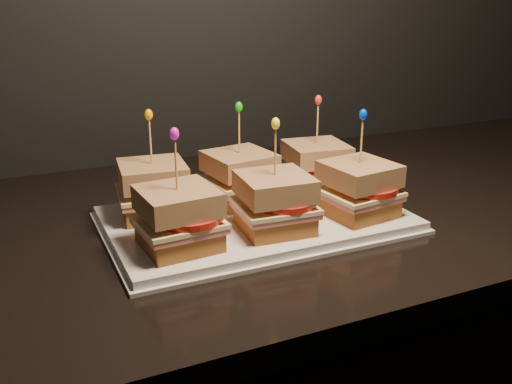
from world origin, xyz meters
name	(u,v)px	position (x,y,z in m)	size (l,w,h in m)	color
granite_slab	(194,229)	(0.33, 1.65, 0.88)	(2.44, 0.73, 0.04)	black
platter	(256,220)	(0.41, 1.58, 0.91)	(0.45, 0.28, 0.02)	white
platter_rim	(256,223)	(0.41, 1.58, 0.91)	(0.46, 0.29, 0.01)	white
sandwich_0_bread_bot	(155,206)	(0.27, 1.65, 0.93)	(0.10, 0.10, 0.03)	brown
sandwich_0_ham	(154,196)	(0.27, 1.65, 0.95)	(0.11, 0.10, 0.01)	#B35F52
sandwich_0_cheese	(154,192)	(0.27, 1.65, 0.96)	(0.11, 0.10, 0.01)	beige
sandwich_0_tomato	(162,187)	(0.28, 1.64, 0.97)	(0.10, 0.10, 0.01)	red
sandwich_0_bread_top	(152,174)	(0.27, 1.65, 0.99)	(0.10, 0.10, 0.03)	brown
sandwich_0_pick	(151,144)	(0.27, 1.65, 1.03)	(0.00, 0.00, 0.09)	tan
sandwich_0_frill	(149,115)	(0.27, 1.65, 1.08)	(0.01, 0.01, 0.02)	#F49801
sandwich_1_bread_bot	(240,194)	(0.41, 1.65, 0.93)	(0.10, 0.10, 0.03)	brown
sandwich_1_ham	(240,184)	(0.41, 1.65, 0.95)	(0.11, 0.10, 0.01)	#B35F52
sandwich_1_cheese	(240,180)	(0.41, 1.65, 0.96)	(0.11, 0.10, 0.01)	beige
sandwich_1_tomato	(248,175)	(0.42, 1.64, 0.97)	(0.10, 0.10, 0.01)	red
sandwich_1_bread_top	(239,163)	(0.41, 1.65, 0.99)	(0.10, 0.10, 0.03)	brown
sandwich_1_pick	(239,135)	(0.41, 1.65, 1.03)	(0.00, 0.00, 0.09)	tan
sandwich_1_frill	(239,107)	(0.41, 1.65, 1.08)	(0.01, 0.01, 0.02)	#12AE10
sandwich_2_bread_bot	(315,182)	(0.56, 1.65, 0.93)	(0.10, 0.10, 0.03)	brown
sandwich_2_ham	(316,173)	(0.56, 1.65, 0.95)	(0.11, 0.10, 0.01)	#B35F52
sandwich_2_cheese	(316,169)	(0.56, 1.65, 0.96)	(0.11, 0.10, 0.01)	beige
sandwich_2_tomato	(324,165)	(0.57, 1.64, 0.97)	(0.10, 0.10, 0.01)	red
sandwich_2_bread_top	(316,153)	(0.56, 1.65, 0.99)	(0.10, 0.10, 0.03)	brown
sandwich_2_pick	(317,126)	(0.56, 1.65, 1.03)	(0.00, 0.00, 0.09)	tan
sandwich_2_frill	(318,100)	(0.56, 1.65, 1.08)	(0.01, 0.01, 0.02)	red
sandwich_3_bread_bot	(179,238)	(0.27, 1.52, 0.93)	(0.10, 0.10, 0.03)	brown
sandwich_3_ham	(179,226)	(0.27, 1.52, 0.95)	(0.11, 0.10, 0.01)	#B35F52
sandwich_3_cheese	(179,221)	(0.27, 1.52, 0.96)	(0.11, 0.10, 0.01)	beige
sandwich_3_tomato	(188,216)	(0.28, 1.51, 0.97)	(0.10, 0.10, 0.01)	red
sandwich_3_bread_top	(178,201)	(0.27, 1.52, 0.99)	(0.10, 0.10, 0.03)	brown
sandwich_3_pick	(176,167)	(0.27, 1.52, 1.03)	(0.00, 0.00, 0.09)	tan
sandwich_3_frill	(174,134)	(0.27, 1.52, 1.08)	(0.01, 0.01, 0.02)	#D41AC7
sandwich_4_bread_bot	(274,221)	(0.41, 1.52, 0.93)	(0.10, 0.10, 0.03)	brown
sandwich_4_ham	(275,210)	(0.41, 1.52, 0.95)	(0.11, 0.10, 0.01)	#B35F52
sandwich_4_cheese	(275,205)	(0.41, 1.52, 0.96)	(0.11, 0.10, 0.01)	beige
sandwich_4_tomato	(284,200)	(0.42, 1.51, 0.97)	(0.10, 0.10, 0.01)	red
sandwich_4_bread_top	(275,186)	(0.41, 1.52, 0.99)	(0.10, 0.10, 0.03)	brown
sandwich_4_pick	(275,155)	(0.41, 1.52, 1.03)	(0.00, 0.00, 0.09)	tan
sandwich_4_frill	(276,123)	(0.41, 1.52, 1.08)	(0.01, 0.01, 0.02)	yellow
sandwich_5_bread_bot	(357,206)	(0.56, 1.52, 0.93)	(0.10, 0.10, 0.03)	brown
sandwich_5_ham	(358,196)	(0.56, 1.52, 0.95)	(0.11, 0.10, 0.01)	#B35F52
sandwich_5_cheese	(358,191)	(0.56, 1.52, 0.96)	(0.11, 0.10, 0.01)	beige
sandwich_5_tomato	(367,187)	(0.57, 1.51, 0.97)	(0.10, 0.10, 0.01)	red
sandwich_5_bread_top	(359,174)	(0.56, 1.52, 0.99)	(0.10, 0.10, 0.03)	brown
sandwich_5_pick	(361,144)	(0.56, 1.52, 1.03)	(0.00, 0.00, 0.09)	tan
sandwich_5_frill	(363,115)	(0.56, 1.52, 1.08)	(0.01, 0.01, 0.02)	#032DDE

